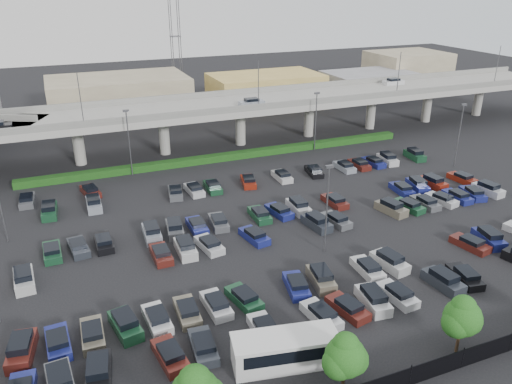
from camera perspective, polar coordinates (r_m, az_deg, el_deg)
ground at (r=63.04m, az=4.23°, el=-3.39°), size 280.00×280.00×0.00m
overpass at (r=88.60m, az=-5.02°, el=9.35°), size 150.00×13.00×15.80m
hedge at (r=84.13m, az=-3.29°, el=4.07°), size 66.00×1.60×1.10m
fence at (r=43.52m, az=21.47°, el=-17.66°), size 70.00×0.10×2.00m
tree_row at (r=43.17m, az=21.41°, el=-13.59°), size 65.07×3.66×5.94m
shuttle_bus at (r=41.12m, az=3.34°, el=-17.47°), size 8.77×4.38×2.69m
parked_cars at (r=59.20m, az=5.63°, el=-4.66°), size 63.01×41.69×1.67m
light_poles at (r=60.58m, az=0.06°, el=2.00°), size 66.90×48.38×10.30m
distant_buildings at (r=120.77m, az=-3.52°, el=11.60°), size 138.00×24.00×9.00m
comm_tower at (r=128.29m, az=-9.23°, el=17.42°), size 2.40×2.40×30.00m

